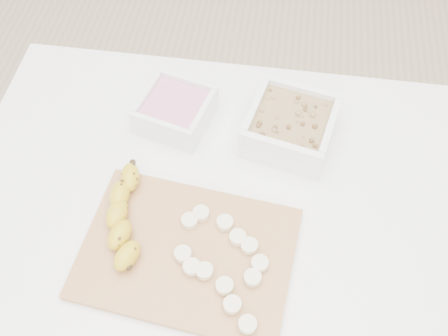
# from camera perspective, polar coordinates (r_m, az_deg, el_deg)

# --- Properties ---
(ground) EXTENTS (3.50, 3.50, 0.00)m
(ground) POSITION_cam_1_polar(r_m,az_deg,el_deg) (1.63, -0.15, -16.74)
(ground) COLOR #C6AD89
(ground) RESTS_ON ground
(table) EXTENTS (1.00, 0.70, 0.75)m
(table) POSITION_cam_1_polar(r_m,az_deg,el_deg) (1.02, -0.24, -6.22)
(table) COLOR white
(table) RESTS_ON ground
(bowl_yogurt) EXTENTS (0.16, 0.16, 0.06)m
(bowl_yogurt) POSITION_cam_1_polar(r_m,az_deg,el_deg) (1.02, -5.57, 6.66)
(bowl_yogurt) COLOR white
(bowl_yogurt) RESTS_ON table
(bowl_granola) EXTENTS (0.19, 0.19, 0.08)m
(bowl_granola) POSITION_cam_1_polar(r_m,az_deg,el_deg) (0.99, 7.59, 4.80)
(bowl_granola) COLOR white
(bowl_granola) RESTS_ON table
(cutting_board) EXTENTS (0.39, 0.30, 0.01)m
(cutting_board) POSITION_cam_1_polar(r_m,az_deg,el_deg) (0.88, -4.21, -9.64)
(cutting_board) COLOR #B87F4C
(cutting_board) RESTS_ON table
(banana) EXTENTS (0.06, 0.21, 0.04)m
(banana) POSITION_cam_1_polar(r_m,az_deg,el_deg) (0.90, -11.31, -5.54)
(banana) COLOR gold
(banana) RESTS_ON cutting_board
(banana_slices) EXTENTS (0.16, 0.21, 0.02)m
(banana_slices) POSITION_cam_1_polar(r_m,az_deg,el_deg) (0.85, -0.16, -10.41)
(banana_slices) COLOR beige
(banana_slices) RESTS_ON cutting_board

